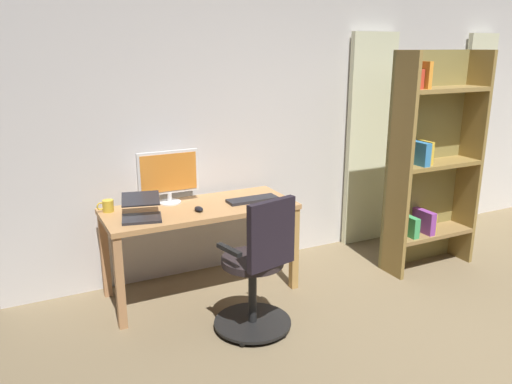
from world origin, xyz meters
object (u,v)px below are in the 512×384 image
(office_chair, at_px, (258,271))
(computer_monitor, at_px, (168,174))
(laptop, at_px, (141,211))
(computer_mouse, at_px, (199,209))
(mug_tea, at_px, (108,206))
(desk, at_px, (200,218))
(computer_keyboard, at_px, (252,200))
(bookshelf, at_px, (429,164))

(office_chair, relative_size, computer_monitor, 2.04)
(laptop, xyz_separation_m, computer_mouse, (-0.43, 0.04, -0.04))
(computer_monitor, bearing_deg, mug_tea, 0.96)
(desk, xyz_separation_m, computer_monitor, (0.18, -0.20, 0.34))
(desk, height_order, computer_keyboard, computer_keyboard)
(desk, xyz_separation_m, laptop, (0.48, 0.07, 0.15))
(mug_tea, relative_size, bookshelf, 0.07)
(computer_keyboard, relative_size, bookshelf, 0.22)
(laptop, distance_m, bookshelf, 2.54)
(computer_monitor, height_order, laptop, computer_monitor)
(computer_mouse, height_order, bookshelf, bookshelf)
(desk, bearing_deg, laptop, 8.69)
(computer_keyboard, distance_m, bookshelf, 1.64)
(computer_keyboard, bearing_deg, bookshelf, 168.68)
(laptop, relative_size, bookshelf, 0.20)
(computer_monitor, height_order, computer_keyboard, computer_monitor)
(desk, bearing_deg, computer_keyboard, 173.30)
(mug_tea, bearing_deg, computer_keyboard, 167.81)
(laptop, xyz_separation_m, mug_tea, (0.19, -0.26, -0.01))
(computer_keyboard, xyz_separation_m, laptop, (0.92, 0.02, 0.04))
(computer_monitor, relative_size, computer_keyboard, 1.17)
(desk, bearing_deg, office_chair, 100.68)
(laptop, bearing_deg, office_chair, 145.86)
(laptop, relative_size, computer_mouse, 3.85)
(office_chair, relative_size, laptop, 2.63)
(desk, bearing_deg, computer_mouse, 66.62)
(computer_monitor, distance_m, laptop, 0.44)
(laptop, relative_size, mug_tea, 2.98)
(desk, bearing_deg, mug_tea, -15.65)
(laptop, bearing_deg, mug_tea, -40.24)
(computer_mouse, bearing_deg, desk, -113.38)
(computer_mouse, bearing_deg, computer_monitor, -66.28)
(desk, xyz_separation_m, computer_mouse, (0.05, 0.11, 0.12))
(computer_keyboard, relative_size, laptop, 1.10)
(desk, xyz_separation_m, office_chair, (-0.14, 0.75, -0.18))
(office_chair, distance_m, computer_keyboard, 0.81)
(desk, relative_size, bookshelf, 0.78)
(office_chair, xyz_separation_m, laptop, (0.62, -0.68, 0.33))
(computer_keyboard, height_order, computer_mouse, computer_mouse)
(computer_keyboard, xyz_separation_m, bookshelf, (-1.60, 0.32, 0.20))
(laptop, xyz_separation_m, bookshelf, (-2.52, 0.30, 0.16))
(computer_keyboard, distance_m, laptop, 0.92)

